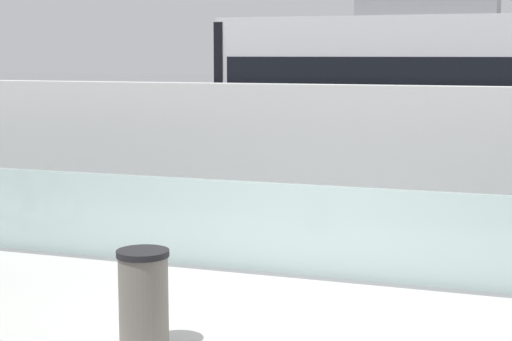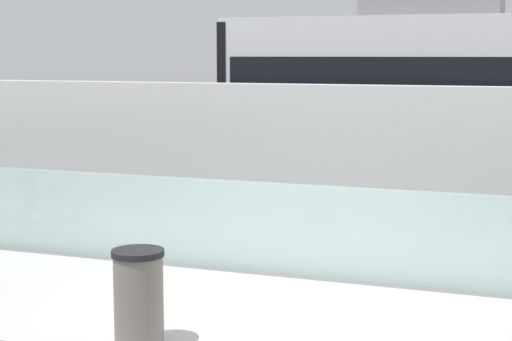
# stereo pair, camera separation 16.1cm
# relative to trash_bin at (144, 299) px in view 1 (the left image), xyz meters

# --- Properties ---
(ground_plane) EXTENTS (200.00, 200.00, 0.00)m
(ground_plane) POSITION_rel_trash_bin_xyz_m (0.85, 1.25, -0.48)
(ground_plane) COLOR slate
(bike_path_deck) EXTENTS (32.00, 3.20, 0.01)m
(bike_path_deck) POSITION_rel_trash_bin_xyz_m (0.85, 1.25, -0.48)
(bike_path_deck) COLOR beige
(bike_path_deck) RESTS_ON ground
(glass_parapet) EXTENTS (32.00, 0.05, 1.17)m
(glass_parapet) POSITION_rel_trash_bin_xyz_m (0.85, 3.10, 0.10)
(glass_parapet) COLOR #ADC6C1
(glass_parapet) RESTS_ON ground
(concrete_barrier_wall) EXTENTS (32.00, 0.36, 2.38)m
(concrete_barrier_wall) POSITION_rel_trash_bin_xyz_m (0.85, 4.90, 0.70)
(concrete_barrier_wall) COLOR silver
(concrete_barrier_wall) RESTS_ON ground
(tram_rail_near) EXTENTS (32.00, 0.08, 0.01)m
(tram_rail_near) POSITION_rel_trash_bin_xyz_m (0.85, 7.38, -0.48)
(tram_rail_near) COLOR #595654
(tram_rail_near) RESTS_ON ground
(tram_rail_far) EXTENTS (32.00, 0.08, 0.01)m
(tram_rail_far) POSITION_rel_trash_bin_xyz_m (0.85, 8.82, -0.48)
(tram_rail_far) COLOR #595654
(tram_rail_far) RESTS_ON ground
(trash_bin) EXTENTS (0.51, 0.51, 0.96)m
(trash_bin) POSITION_rel_trash_bin_xyz_m (0.00, 0.00, 0.00)
(trash_bin) COLOR slate
(trash_bin) RESTS_ON ground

